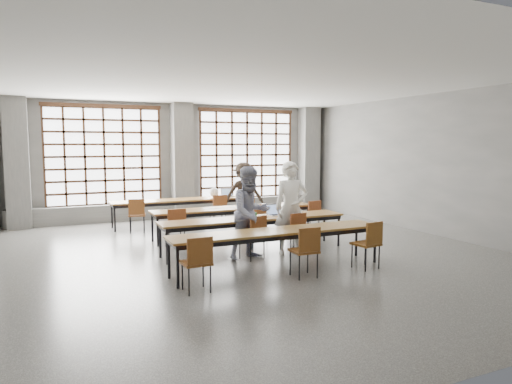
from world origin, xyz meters
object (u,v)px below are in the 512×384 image
at_px(backpack, 291,196).
at_px(desk_row_a, 184,201).
at_px(desk_row_d, 279,234).
at_px(red_pouch, 196,260).
at_px(laptop_front, 275,212).
at_px(phone, 264,217).
at_px(desk_row_c, 254,220).
at_px(plastic_bag, 214,192).
at_px(chair_near_right, 369,240).
at_px(desk_row_b, 234,210).
at_px(chair_near_mid, 306,247).
at_px(student_male, 291,208).
at_px(student_back, 244,193).
at_px(chair_back_right, 246,205).
at_px(chair_front_left, 254,233).
at_px(green_box, 251,215).
at_px(chair_mid_centre, 259,218).
at_px(chair_near_left, 198,258).
at_px(laptop_back, 228,194).
at_px(chair_mid_left, 176,224).
at_px(chair_back_left, 137,212).
at_px(student_female, 251,213).
at_px(chair_front_right, 295,229).
at_px(chair_back_mid, 219,207).
at_px(chair_mid_right, 311,214).

bearing_deg(backpack, desk_row_a, 143.45).
distance_m(desk_row_d, red_pouch, 1.79).
distance_m(desk_row_a, laptop_front, 3.78).
bearing_deg(phone, desk_row_d, -104.85).
height_order(desk_row_c, plastic_bag, plastic_bag).
bearing_deg(chair_near_right, desk_row_b, 107.36).
height_order(desk_row_d, chair_near_mid, chair_near_mid).
distance_m(student_male, student_back, 3.79).
bearing_deg(laptop_front, desk_row_c, -168.61).
bearing_deg(student_back, desk_row_c, -95.69).
bearing_deg(chair_back_right, laptop_front, -101.38).
height_order(chair_front_left, green_box, chair_front_left).
distance_m(chair_mid_centre, chair_near_left, 3.92).
bearing_deg(student_male, laptop_back, 100.65).
bearing_deg(desk_row_b, desk_row_d, -96.60).
relative_size(phone, red_pouch, 0.65).
height_order(chair_near_mid, student_male, student_male).
relative_size(chair_mid_left, laptop_back, 2.31).
xyz_separation_m(desk_row_b, chair_near_mid, (-0.16, -3.70, -0.13)).
bearing_deg(chair_back_left, student_female, -66.36).
height_order(student_female, student_back, student_female).
xyz_separation_m(chair_back_left, chair_mid_centre, (2.44, -2.14, 0.00)).
height_order(desk_row_b, laptop_back, laptop_back).
xyz_separation_m(chair_back_left, laptop_front, (2.43, -3.01, 0.25)).
height_order(chair_back_right, chair_near_left, same).
bearing_deg(red_pouch, plastic_bag, 68.30).
relative_size(student_male, red_pouch, 9.55).
height_order(chair_back_right, chair_front_right, same).
distance_m(desk_row_a, desk_row_c, 3.78).
height_order(chair_mid_centre, student_back, student_back).
height_order(chair_back_mid, chair_near_mid, same).
distance_m(desk_row_c, chair_near_left, 2.82).
xyz_separation_m(student_back, laptop_front, (-0.59, -3.14, -0.08)).
distance_m(desk_row_a, student_male, 4.39).
bearing_deg(green_box, chair_mid_right, 23.83).
distance_m(desk_row_c, backpack, 2.44).
bearing_deg(chair_back_left, chair_near_right, -58.34).
distance_m(chair_mid_left, laptop_front, 2.17).
bearing_deg(desk_row_b, chair_near_left, -119.02).
xyz_separation_m(chair_near_right, student_female, (-1.63, 1.59, 0.38)).
xyz_separation_m(chair_near_right, backpack, (0.44, 3.75, 0.39)).
relative_size(chair_back_right, phone, 6.77).
bearing_deg(green_box, chair_front_left, -107.92).
bearing_deg(chair_mid_left, laptop_back, 51.33).
xyz_separation_m(laptop_front, laptop_back, (0.33, 3.75, 0.00)).
xyz_separation_m(chair_back_left, phone, (2.06, -3.22, 0.20)).
height_order(chair_mid_right, student_back, student_back).
distance_m(desk_row_a, chair_back_left, 1.55).
xyz_separation_m(chair_mid_centre, plastic_bag, (-0.13, 2.82, 0.34)).
distance_m(desk_row_b, student_female, 2.17).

